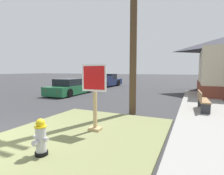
{
  "coord_description": "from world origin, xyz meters",
  "views": [
    {
      "loc": [
        5.09,
        -2.43,
        1.91
      ],
      "look_at": [
        1.76,
        4.89,
        1.12
      ],
      "focal_mm": 28.32,
      "sensor_mm": 36.0,
      "label": 1
    }
  ],
  "objects_px": {
    "stop_sign": "(95,98)",
    "pickup_truck_navy": "(105,81)",
    "manhole_cover": "(67,113)",
    "street_bench": "(202,100)",
    "parked_sedan_green": "(70,88)",
    "fire_hydrant": "(41,138)"
  },
  "relations": [
    {
      "from": "stop_sign",
      "to": "pickup_truck_navy",
      "type": "bearing_deg",
      "value": 115.43
    },
    {
      "from": "manhole_cover",
      "to": "street_bench",
      "type": "distance_m",
      "value": 6.07
    },
    {
      "from": "pickup_truck_navy",
      "to": "fire_hydrant",
      "type": "bearing_deg",
      "value": -68.11
    },
    {
      "from": "parked_sedan_green",
      "to": "pickup_truck_navy",
      "type": "relative_size",
      "value": 0.8
    },
    {
      "from": "fire_hydrant",
      "to": "parked_sedan_green",
      "type": "height_order",
      "value": "parked_sedan_green"
    },
    {
      "from": "parked_sedan_green",
      "to": "street_bench",
      "type": "xyz_separation_m",
      "value": [
        9.19,
        -2.45,
        0.05
      ]
    },
    {
      "from": "fire_hydrant",
      "to": "pickup_truck_navy",
      "type": "xyz_separation_m",
      "value": [
        -6.25,
        15.56,
        0.16
      ]
    },
    {
      "from": "stop_sign",
      "to": "pickup_truck_navy",
      "type": "height_order",
      "value": "stop_sign"
    },
    {
      "from": "manhole_cover",
      "to": "pickup_truck_navy",
      "type": "bearing_deg",
      "value": 109.06
    },
    {
      "from": "manhole_cover",
      "to": "street_bench",
      "type": "xyz_separation_m",
      "value": [
        5.43,
        2.63,
        0.58
      ]
    },
    {
      "from": "stop_sign",
      "to": "parked_sedan_green",
      "type": "relative_size",
      "value": 0.45
    },
    {
      "from": "stop_sign",
      "to": "manhole_cover",
      "type": "relative_size",
      "value": 2.87
    },
    {
      "from": "stop_sign",
      "to": "manhole_cover",
      "type": "distance_m",
      "value": 3.04
    },
    {
      "from": "manhole_cover",
      "to": "street_bench",
      "type": "height_order",
      "value": "street_bench"
    },
    {
      "from": "fire_hydrant",
      "to": "stop_sign",
      "type": "distance_m",
      "value": 1.98
    },
    {
      "from": "fire_hydrant",
      "to": "manhole_cover",
      "type": "bearing_deg",
      "value": 120.87
    },
    {
      "from": "fire_hydrant",
      "to": "parked_sedan_green",
      "type": "xyz_separation_m",
      "value": [
        -5.83,
        8.56,
        0.09
      ]
    },
    {
      "from": "stop_sign",
      "to": "manhole_cover",
      "type": "bearing_deg",
      "value": 145.36
    },
    {
      "from": "fire_hydrant",
      "to": "street_bench",
      "type": "bearing_deg",
      "value": 61.21
    },
    {
      "from": "fire_hydrant",
      "to": "pickup_truck_navy",
      "type": "distance_m",
      "value": 16.77
    },
    {
      "from": "parked_sedan_green",
      "to": "manhole_cover",
      "type": "bearing_deg",
      "value": -53.54
    },
    {
      "from": "pickup_truck_navy",
      "to": "stop_sign",
      "type": "bearing_deg",
      "value": -64.57
    }
  ]
}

